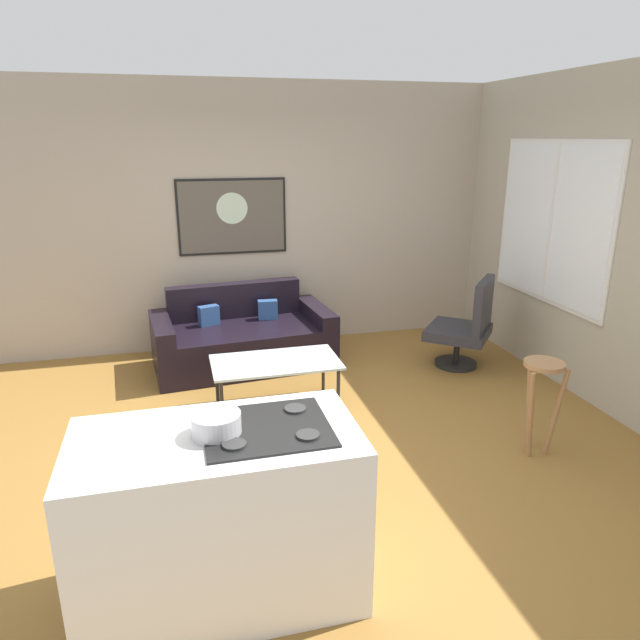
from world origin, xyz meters
The scene contains 11 objects.
ground centered at (0.00, 0.00, -0.02)m, with size 6.40×6.40×0.04m, color olive.
back_wall centered at (0.00, 2.42, 1.40)m, with size 6.40×0.05×2.80m, color #AD9E8D.
right_wall centered at (2.62, 0.30, 1.40)m, with size 0.05×6.40×2.80m, color #ABA18D.
couch centered at (-0.23, 1.80, 0.27)m, with size 1.83×1.06×0.78m.
coffee_table centered at (-0.08, 0.70, 0.40)m, with size 1.07×0.59×0.43m.
armchair centered at (1.93, 1.15, 0.43)m, with size 0.83×0.84×0.92m.
bar_stool centered at (1.64, -0.50, 0.53)m, with size 0.33×0.32×0.72m.
kitchen_counter centered at (-0.72, -1.31, 0.45)m, with size 1.36×0.71×0.93m.
mixing_bowl centered at (-0.72, -1.31, 0.95)m, with size 0.24×0.24×0.11m.
wall_painting centered at (-0.22, 2.38, 1.43)m, with size 1.14×0.03×0.79m.
window centered at (2.59, 0.90, 1.47)m, with size 0.03×1.64×1.50m.
Camera 1 is at (-0.85, -3.77, 2.24)m, focal length 32.39 mm.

